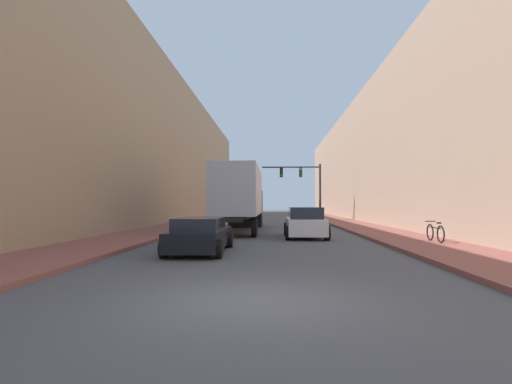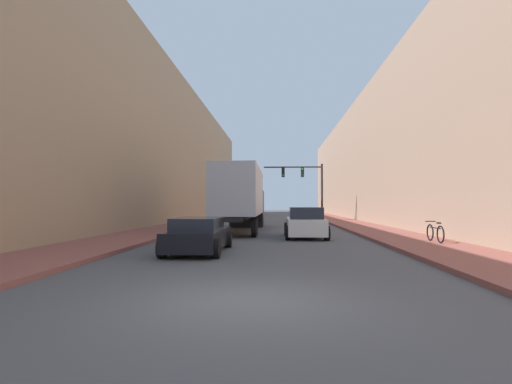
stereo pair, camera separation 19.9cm
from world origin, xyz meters
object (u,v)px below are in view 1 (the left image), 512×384
at_px(traffic_signal_gantry, 306,182).
at_px(semi_truck, 241,197).
at_px(sedan_car, 200,235).
at_px(parked_bicycle, 435,233).
at_px(suv_car, 305,223).

bearing_deg(traffic_signal_gantry, semi_truck, -111.94).
distance_m(sedan_car, parked_bicycle, 9.85).
bearing_deg(sedan_car, traffic_signal_gantry, 76.64).
bearing_deg(sedan_car, parked_bicycle, 16.36).
bearing_deg(parked_bicycle, semi_truck, 136.74).
relative_size(sedan_car, suv_car, 1.02).
height_order(suv_car, parked_bicycle, suv_car).
height_order(semi_truck, sedan_car, semi_truck).
xyz_separation_m(traffic_signal_gantry, parked_bicycle, (3.77, -21.15, -3.30)).
height_order(sedan_car, parked_bicycle, sedan_car).
relative_size(sedan_car, parked_bicycle, 2.47).
bearing_deg(semi_truck, parked_bicycle, -43.26).
bearing_deg(semi_truck, traffic_signal_gantry, 68.06).
distance_m(semi_truck, suv_car, 6.26).
distance_m(sedan_car, traffic_signal_gantry, 24.79).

